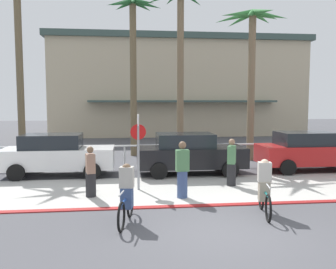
% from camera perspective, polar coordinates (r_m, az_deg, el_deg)
% --- Properties ---
extents(ground_plane, '(80.00, 80.00, 0.00)m').
position_cam_1_polar(ground_plane, '(18.23, 0.60, -4.24)').
color(ground_plane, '#4C4C51').
extents(sidewalk_strip, '(44.00, 4.00, 0.02)m').
position_cam_1_polar(sidewalk_strip, '(12.61, 3.92, -8.52)').
color(sidewalk_strip, beige).
rests_on(sidewalk_strip, ground).
extents(curb_paint, '(44.00, 0.24, 0.03)m').
position_cam_1_polar(curb_paint, '(10.71, 5.90, -11.00)').
color(curb_paint, maroon).
rests_on(curb_paint, ground).
extents(building_backdrop, '(22.53, 10.09, 8.63)m').
position_cam_1_polar(building_backdrop, '(34.52, 1.25, 7.46)').
color(building_backdrop, '#BCAD8E').
rests_on(building_backdrop, ground).
extents(rail_fence, '(18.77, 0.08, 1.04)m').
position_cam_1_polar(rail_fence, '(16.63, 1.24, -2.24)').
color(rail_fence, white).
rests_on(rail_fence, ground).
extents(stop_sign_bike_lane, '(0.52, 0.56, 2.56)m').
position_cam_1_polar(stop_sign_bike_lane, '(12.22, -4.69, -1.02)').
color(stop_sign_bike_lane, gray).
rests_on(stop_sign_bike_lane, ground).
extents(palm_tree_2, '(2.95, 3.28, 9.47)m').
position_cam_1_polar(palm_tree_2, '(20.82, -22.58, 15.22)').
color(palm_tree_2, brown).
rests_on(palm_tree_2, ground).
extents(palm_tree_3, '(2.98, 3.22, 8.52)m').
position_cam_1_polar(palm_tree_3, '(20.40, -5.47, 14.60)').
color(palm_tree_3, brown).
rests_on(palm_tree_3, ground).
extents(palm_tree_4, '(3.74, 3.59, 8.96)m').
position_cam_1_polar(palm_tree_4, '(20.05, 1.95, 16.29)').
color(palm_tree_4, '#756047').
rests_on(palm_tree_4, ground).
extents(palm_tree_5, '(3.30, 3.48, 7.54)m').
position_cam_1_polar(palm_tree_5, '(19.09, 12.98, 13.67)').
color(palm_tree_5, '#756047').
rests_on(palm_tree_5, ground).
extents(car_white_1, '(4.40, 2.02, 1.69)m').
position_cam_1_polar(car_white_1, '(15.32, -16.99, -3.00)').
color(car_white_1, white).
rests_on(car_white_1, ground).
extents(car_black_2, '(4.40, 2.02, 1.69)m').
position_cam_1_polar(car_black_2, '(14.98, 3.40, -2.96)').
color(car_black_2, black).
rests_on(car_black_2, ground).
extents(car_red_3, '(4.40, 2.02, 1.69)m').
position_cam_1_polar(car_red_3, '(16.84, 21.21, -2.40)').
color(car_red_3, red).
rests_on(car_red_3, ground).
extents(cyclist_blue_0, '(0.43, 1.80, 1.50)m').
position_cam_1_polar(cyclist_blue_0, '(9.18, -6.54, -9.38)').
color(cyclist_blue_0, black).
rests_on(cyclist_blue_0, ground).
extents(cyclist_teal_1, '(0.43, 1.79, 1.50)m').
position_cam_1_polar(cyclist_teal_1, '(10.11, 14.89, -8.15)').
color(cyclist_teal_1, black).
rests_on(cyclist_teal_1, ground).
extents(pedestrian_1, '(0.41, 0.33, 1.78)m').
position_cam_1_polar(pedestrian_1, '(11.29, 2.26, -5.88)').
color(pedestrian_1, '#384C7A').
rests_on(pedestrian_1, ground).
extents(pedestrian_2, '(0.39, 0.45, 1.61)m').
position_cam_1_polar(pedestrian_2, '(11.68, -12.05, -6.07)').
color(pedestrian_2, '#232326').
rests_on(pedestrian_2, ground).
extents(pedestrian_3, '(0.42, 0.47, 1.69)m').
position_cam_1_polar(pedestrian_3, '(13.07, 9.94, -4.64)').
color(pedestrian_3, '#232326').
rests_on(pedestrian_3, ground).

